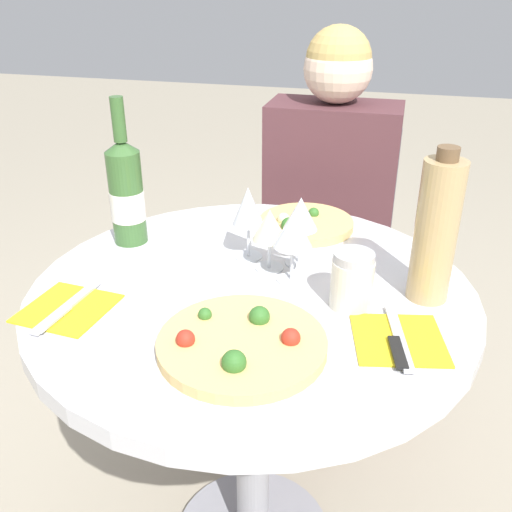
# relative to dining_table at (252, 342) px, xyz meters

# --- Properties ---
(dining_table) EXTENTS (0.88, 0.88, 0.75)m
(dining_table) POSITION_rel_dining_table_xyz_m (0.00, 0.00, 0.00)
(dining_table) COLOR gray
(dining_table) RESTS_ON ground_plane
(chair_behind_diner) EXTENTS (0.38, 0.38, 0.87)m
(chair_behind_diner) POSITION_rel_dining_table_xyz_m (0.06, 0.73, -0.18)
(chair_behind_diner) COLOR slate
(chair_behind_diner) RESTS_ON ground_plane
(seated_diner) EXTENTS (0.37, 0.42, 1.18)m
(seated_diner) POSITION_rel_dining_table_xyz_m (0.06, 0.59, -0.08)
(seated_diner) COLOR #512D33
(seated_diner) RESTS_ON ground_plane
(pizza_large) EXTENTS (0.28, 0.28, 0.05)m
(pizza_large) POSITION_rel_dining_table_xyz_m (0.04, -0.20, 0.15)
(pizza_large) COLOR #DBB26B
(pizza_large) RESTS_ON dining_table
(pizza_small_far) EXTENTS (0.23, 0.23, 0.05)m
(pizza_small_far) POSITION_rel_dining_table_xyz_m (0.05, 0.30, 0.15)
(pizza_small_far) COLOR #DBB26B
(pizza_small_far) RESTS_ON dining_table
(wine_bottle) EXTENTS (0.08, 0.08, 0.33)m
(wine_bottle) POSITION_rel_dining_table_xyz_m (-0.32, 0.13, 0.25)
(wine_bottle) COLOR #38602D
(wine_bottle) RESTS_ON dining_table
(tall_carafe) EXTENTS (0.08, 0.08, 0.29)m
(tall_carafe) POSITION_rel_dining_table_xyz_m (0.33, 0.05, 0.27)
(tall_carafe) COLOR tan
(tall_carafe) RESTS_ON dining_table
(sugar_shaker) EXTENTS (0.08, 0.08, 0.11)m
(sugar_shaker) POSITION_rel_dining_table_xyz_m (0.20, -0.02, 0.19)
(sugar_shaker) COLOR silver
(sugar_shaker) RESTS_ON dining_table
(wine_glass_back_right) EXTENTS (0.07, 0.07, 0.15)m
(wine_glass_back_right) POSITION_rel_dining_table_xyz_m (0.07, 0.12, 0.24)
(wine_glass_back_right) COLOR silver
(wine_glass_back_right) RESTS_ON dining_table
(wine_glass_back_left) EXTENTS (0.07, 0.07, 0.16)m
(wine_glass_back_left) POSITION_rel_dining_table_xyz_m (-0.04, 0.12, 0.25)
(wine_glass_back_left) COLOR silver
(wine_glass_back_left) RESTS_ON dining_table
(wine_glass_front_right) EXTENTS (0.08, 0.08, 0.15)m
(wine_glass_front_right) POSITION_rel_dining_table_xyz_m (0.07, 0.04, 0.24)
(wine_glass_front_right) COLOR silver
(wine_glass_front_right) RESTS_ON dining_table
(wine_glass_center) EXTENTS (0.07, 0.07, 0.13)m
(wine_glass_center) POSITION_rel_dining_table_xyz_m (0.01, 0.08, 0.23)
(wine_glass_center) COLOR silver
(wine_glass_center) RESTS_ON dining_table
(place_setting_left) EXTENTS (0.16, 0.19, 0.01)m
(place_setting_left) POSITION_rel_dining_table_xyz_m (-0.31, -0.17, 0.14)
(place_setting_left) COLOR yellow
(place_setting_left) RESTS_ON dining_table
(place_setting_right) EXTENTS (0.18, 0.19, 0.01)m
(place_setting_right) POSITION_rel_dining_table_xyz_m (0.29, -0.12, 0.14)
(place_setting_right) COLOR yellow
(place_setting_right) RESTS_ON dining_table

